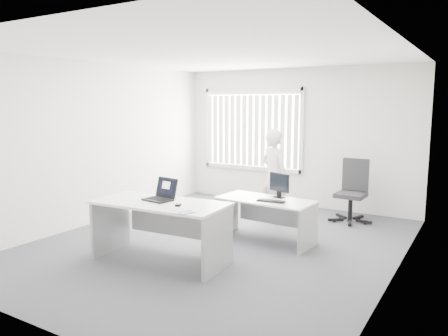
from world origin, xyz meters
The scene contains 18 objects.
ground centered at (0.00, 0.00, 0.00)m, with size 6.00×6.00×0.00m, color #56575E.
wall_back centered at (0.00, 3.00, 1.40)m, with size 5.00×0.02×2.80m, color silver.
wall_front centered at (0.00, -3.00, 1.40)m, with size 5.00×0.02×2.80m, color silver.
wall_left centered at (-2.50, 0.00, 1.40)m, with size 0.02×6.00×2.80m, color silver.
wall_right centered at (2.50, 0.00, 1.40)m, with size 0.02×6.00×2.80m, color silver.
ceiling centered at (0.00, 0.00, 2.80)m, with size 5.00×6.00×0.02m, color silver.
window centered at (-1.00, 2.96, 1.55)m, with size 2.32×0.06×1.76m, color silver.
blinds centered at (-1.00, 2.90, 1.52)m, with size 2.20×0.10×1.50m, color white, non-canonical shape.
desk_near centered at (-0.27, -1.02, 0.58)m, with size 1.83×0.96×0.81m.
desk_far centered at (0.55, 0.47, 0.48)m, with size 1.50×0.78×0.66m.
office_chair centered at (1.36, 2.31, 0.35)m, with size 0.66×0.66×1.12m.
person centered at (0.19, 1.57, 0.83)m, with size 0.61×0.40×1.66m, color silver.
laptop centered at (-0.35, -0.97, 0.96)m, with size 0.38×0.33×0.29m, color black, non-canonical shape.
paper_sheet centered at (0.14, -1.10, 0.81)m, with size 0.28×0.20×0.00m, color white.
mouse centered at (0.08, -1.08, 0.83)m, with size 0.06×0.10×0.04m, color #B4B4B7, non-canonical shape.
booklet centered at (0.37, -1.31, 0.81)m, with size 0.13×0.19×0.01m, color white.
keyboard centered at (0.70, 0.34, 0.67)m, with size 0.41×0.14×0.02m, color black.
monitor centered at (0.68, 0.67, 0.85)m, with size 0.38×0.11×0.38m, color black, non-canonical shape.
Camera 1 is at (3.37, -5.39, 2.09)m, focal length 35.00 mm.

